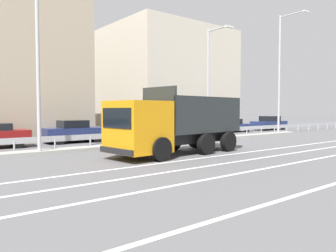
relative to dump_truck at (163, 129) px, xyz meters
The scene contains 17 objects.
ground_plane 4.66m from the dump_truck, 26.67° to the left, with size 320.00×320.00×0.00m, color #565659.
lane_strip_0 2.39m from the dump_truck, 57.94° to the right, with size 52.63×0.16×0.01m, color silver.
lane_strip_1 3.77m from the dump_truck, 72.45° to the right, with size 52.63×0.16×0.01m, color silver.
lane_strip_2 5.37m from the dump_truck, 78.20° to the right, with size 52.63×0.16×0.01m, color silver.
median_island 6.05m from the dump_truck, 47.49° to the left, with size 28.95×1.10×0.18m, color gray.
median_guardrail 6.81m from the dump_truck, 53.74° to the left, with size 52.63×0.09×0.78m.
dump_truck is the anchor object (origin of this frame).
median_road_sign 7.20m from the dump_truck, 37.33° to the left, with size 0.77×0.16×2.33m.
street_lamp_1 7.64m from the dump_truck, 137.76° to the left, with size 0.71×1.96×10.94m.
street_lamp_2 9.34m from the dump_truck, 29.72° to the left, with size 0.70×2.21×8.03m.
street_lamp_3 17.67m from the dump_truck, 14.38° to the left, with size 0.71×2.67×10.56m.
parked_car_3 8.88m from the dump_truck, 94.98° to the left, with size 4.18×2.03×1.51m.
parked_car_4 9.24m from the dump_truck, 65.17° to the left, with size 4.08×2.06×1.41m.
parked_car_5 12.60m from the dump_truck, 44.50° to the left, with size 4.70×2.06×1.52m.
parked_car_6 17.92m from the dump_truck, 30.20° to the left, with size 4.28×2.12×1.33m.
parked_car_7 23.45m from the dump_truck, 22.25° to the left, with size 4.59×1.92×1.53m.
background_building_1 21.63m from the dump_truck, 53.19° to the left, with size 12.36×12.68×10.76m, color beige.
Camera 1 is at (-13.57, -14.35, 2.20)m, focal length 35.00 mm.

